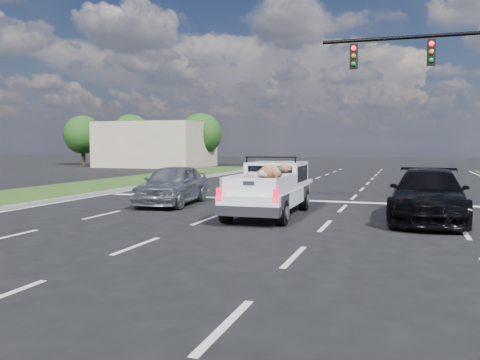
{
  "coord_description": "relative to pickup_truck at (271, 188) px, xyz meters",
  "views": [
    {
      "loc": [
        3.81,
        -9.71,
        2.21
      ],
      "look_at": [
        -0.03,
        2.0,
        1.35
      ],
      "focal_mm": 38.0,
      "sensor_mm": 36.0,
      "label": 1
    }
  ],
  "objects": [
    {
      "name": "ground",
      "position": [
        0.22,
        -5.67,
        -0.85
      ],
      "size": [
        160.0,
        160.0,
        0.0
      ],
      "primitive_type": "plane",
      "color": "black",
      "rests_on": "ground"
    },
    {
      "name": "road_markings",
      "position": [
        0.22,
        0.89,
        -0.85
      ],
      "size": [
        17.75,
        60.0,
        0.01
      ],
      "color": "silver",
      "rests_on": "ground"
    },
    {
      "name": "curb_left",
      "position": [
        -8.83,
        0.33,
        -0.78
      ],
      "size": [
        0.15,
        60.0,
        0.14
      ],
      "primitive_type": "cube",
      "color": "gray",
      "rests_on": "ground"
    },
    {
      "name": "building_left",
      "position": [
        -19.78,
        30.33,
        1.35
      ],
      "size": [
        10.0,
        8.0,
        4.4
      ],
      "primitive_type": "cube",
      "color": "#C9B299",
      "rests_on": "ground"
    },
    {
      "name": "tree_far_a",
      "position": [
        -29.78,
        32.33,
        2.43
      ],
      "size": [
        4.2,
        4.2,
        5.4
      ],
      "color": "#332114",
      "rests_on": "ground"
    },
    {
      "name": "tree_far_b",
      "position": [
        -23.78,
        32.33,
        2.43
      ],
      "size": [
        4.2,
        4.2,
        5.4
      ],
      "color": "#332114",
      "rests_on": "ground"
    },
    {
      "name": "tree_far_c",
      "position": [
        -15.78,
        32.33,
        2.43
      ],
      "size": [
        4.2,
        4.2,
        5.4
      ],
      "color": "#332114",
      "rests_on": "ground"
    },
    {
      "name": "pickup_truck",
      "position": [
        0.0,
        0.0,
        0.0
      ],
      "size": [
        1.93,
        4.95,
        1.84
      ],
      "rotation": [
        0.0,
        0.0,
        0.02
      ],
      "color": "black",
      "rests_on": "ground"
    },
    {
      "name": "silver_sedan",
      "position": [
        -4.17,
        1.59,
        -0.11
      ],
      "size": [
        2.16,
        4.52,
        1.49
      ],
      "primitive_type": "imported",
      "rotation": [
        0.0,
        0.0,
        0.09
      ],
      "color": "#B0B3B7",
      "rests_on": "ground"
    },
    {
      "name": "black_coupe",
      "position": [
        4.66,
        0.25,
        -0.1
      ],
      "size": [
        2.28,
        5.23,
        1.5
      ],
      "primitive_type": "imported",
      "rotation": [
        0.0,
        0.0,
        -0.04
      ],
      "color": "black",
      "rests_on": "ground"
    }
  ]
}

